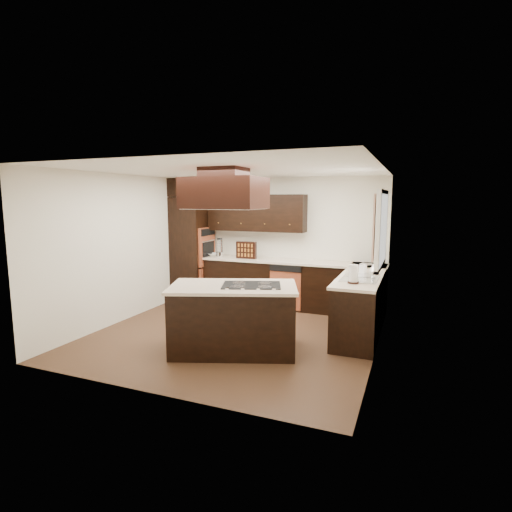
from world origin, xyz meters
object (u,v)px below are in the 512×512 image
at_px(range_hood, 224,193).
at_px(spice_rack, 246,250).
at_px(island, 233,320).
at_px(oven_column, 192,249).

relative_size(range_hood, spice_rack, 2.63).
bearing_deg(island, range_hood, 130.31).
relative_size(island, range_hood, 1.57).
bearing_deg(oven_column, spice_rack, 0.46).
distance_m(oven_column, island, 3.17).
relative_size(oven_column, spice_rack, 5.30).
relative_size(island, spice_rack, 4.12).
height_order(oven_column, island, oven_column).
bearing_deg(island, oven_column, 110.99).
xyz_separation_m(island, range_hood, (-0.16, 0.09, 1.72)).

